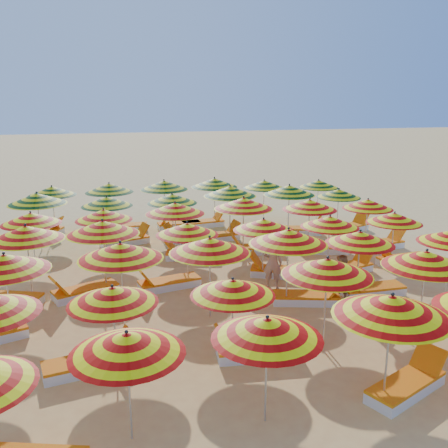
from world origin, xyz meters
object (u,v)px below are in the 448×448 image
at_px(lounger_11, 278,271).
at_px(lounger_22, 349,228).
at_px(umbrella_14, 210,245).
at_px(umbrella_34, 289,190).
at_px(umbrella_7, 113,295).
at_px(umbrella_15, 288,237).
at_px(umbrella_12, 5,263).
at_px(umbrella_25, 104,215).
at_px(lounger_17, 381,244).
at_px(lounger_4, 256,350).
at_px(lounger_9, 84,291).
at_px(umbrella_22, 330,222).
at_px(beachgoer_b, 342,280).
at_px(lounger_3, 90,363).
at_px(lounger_6, 308,297).
at_px(lounger_8, 7,299).
at_px(lounger_23, 42,230).
at_px(umbrella_35, 339,193).
at_px(lounger_1, 407,385).
at_px(umbrella_19, 103,228).
at_px(umbrella_41, 318,184).
at_px(umbrella_29, 368,204).
at_px(umbrella_28, 310,205).
at_px(lounger_12, 347,268).
at_px(lounger_10, 168,283).
at_px(lounger_20, 217,237).
at_px(lounger_26, 204,223).
at_px(umbrella_3, 392,306).
at_px(umbrella_31, 107,201).
at_px(lounger_14, 191,254).
at_px(lounger_19, 187,239).
at_px(umbrella_21, 263,225).
at_px(lounger_16, 322,248).
at_px(umbrella_37, 109,188).
at_px(lounger_13, 402,260).
at_px(umbrella_38, 164,185).
at_px(umbrella_1, 127,344).
at_px(umbrella_36, 52,191).
at_px(umbrella_23, 394,218).
at_px(lounger_24, 124,227).
at_px(umbrella_32, 172,199).
at_px(umbrella_40, 264,184).
at_px(umbrella_20, 187,229).
at_px(lounger_7, 371,290).
at_px(umbrella_8, 233,288).
at_px(umbrella_2, 267,328).
at_px(lounger_18, 126,240).
at_px(umbrella_24, 31,218).
at_px(umbrella_33, 230,191).
at_px(umbrella_39, 214,183).
at_px(lounger_15, 255,249).
at_px(beachgoer_a, 273,263).

bearing_deg(lounger_11, lounger_22, -114.21).
xyz_separation_m(umbrella_14, umbrella_34, (4.37, 6.24, -0.01)).
xyz_separation_m(umbrella_7, umbrella_15, (4.33, 2.20, 0.23)).
height_order(umbrella_12, umbrella_25, umbrella_12).
height_order(lounger_11, lounger_17, same).
xyz_separation_m(lounger_4, lounger_9, (-3.54, 4.14, 0.00)).
height_order(umbrella_22, beachgoer_b, umbrella_22).
distance_m(lounger_3, lounger_6, 5.79).
relative_size(lounger_8, lounger_23, 1.00).
bearing_deg(umbrella_22, umbrella_35, 60.67).
relative_size(umbrella_34, lounger_1, 1.22).
distance_m(umbrella_19, umbrella_41, 10.86).
xyz_separation_m(umbrella_29, lounger_17, (0.60, -0.06, -1.46)).
distance_m(umbrella_15, umbrella_28, 4.54).
relative_size(umbrella_12, lounger_12, 1.27).
distance_m(umbrella_22, lounger_10, 5.06).
relative_size(lounger_20, lounger_26, 1.01).
height_order(umbrella_3, umbrella_31, umbrella_3).
height_order(lounger_14, lounger_19, same).
xyz_separation_m(umbrella_21, lounger_16, (2.74, 1.88, -1.48)).
bearing_deg(umbrella_14, beachgoer_b, -0.24).
xyz_separation_m(umbrella_14, lounger_23, (-4.79, 8.86, -1.66)).
relative_size(umbrella_37, lounger_13, 1.29).
distance_m(umbrella_38, lounger_3, 10.84).
bearing_deg(lounger_9, umbrella_21, 159.33).
xyz_separation_m(umbrella_1, umbrella_36, (-2.15, 12.80, 0.05)).
height_order(umbrella_23, lounger_22, umbrella_23).
bearing_deg(umbrella_34, lounger_24, 158.88).
relative_size(umbrella_32, beachgoer_b, 1.81).
relative_size(umbrella_7, lounger_8, 1.22).
bearing_deg(lounger_12, umbrella_40, 78.57).
bearing_deg(lounger_10, lounger_3, 50.55).
bearing_deg(beachgoer_b, umbrella_31, -162.57).
relative_size(umbrella_20, lounger_7, 1.07).
height_order(lounger_11, lounger_20, same).
distance_m(umbrella_8, umbrella_23, 7.60).
bearing_deg(umbrella_2, umbrella_25, 105.84).
relative_size(lounger_18, lounger_23, 1.01).
xyz_separation_m(umbrella_24, umbrella_33, (6.66, 1.99, 0.16)).
relative_size(umbrella_34, lounger_22, 1.22).
bearing_deg(umbrella_15, umbrella_22, 43.56).
distance_m(umbrella_39, lounger_15, 4.43).
relative_size(umbrella_12, beachgoer_a, 1.59).
xyz_separation_m(umbrella_3, lounger_26, (-0.66, 12.61, -1.68)).
bearing_deg(lounger_13, lounger_24, -42.10).
xyz_separation_m(lounger_13, lounger_17, (0.25, 1.69, 0.00)).
xyz_separation_m(umbrella_34, lounger_23, (-9.16, 2.62, -1.64)).
height_order(umbrella_20, lounger_16, umbrella_20).
bearing_deg(umbrella_33, lounger_11, -84.29).
bearing_deg(umbrella_40, umbrella_14, -115.83).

